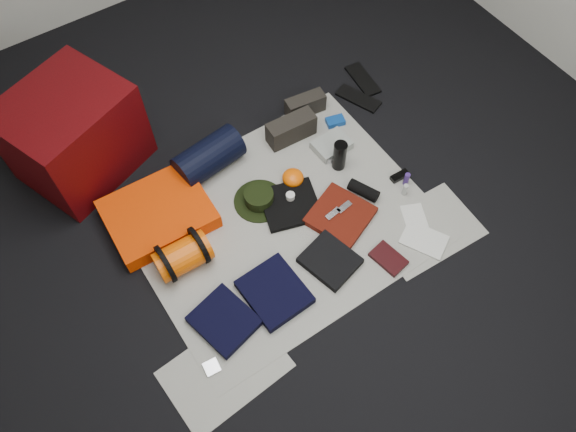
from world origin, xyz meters
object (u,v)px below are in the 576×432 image
sleeping_pad (158,214)px  stuff_sack (183,256)px  red_cabinet (73,134)px  compact_camera (334,158)px  paperback_book (388,258)px  water_bottle (340,156)px  navy_duffel (209,157)px

sleeping_pad → stuff_sack: (-0.02, -0.33, 0.04)m
red_cabinet → compact_camera: (1.25, -0.82, -0.25)m
sleeping_pad → paperback_book: sleeping_pad is taller
sleeping_pad → water_bottle: 1.10m
navy_duffel → water_bottle: 0.77m
red_cabinet → paperback_book: (1.10, -1.53, -0.25)m
stuff_sack → water_bottle: water_bottle is taller
compact_camera → red_cabinet: bearing=176.6°
sleeping_pad → compact_camera: size_ratio=6.29×
red_cabinet → paperback_book: bearing=-74.9°
stuff_sack → navy_duffel: bearing=48.1°
stuff_sack → compact_camera: stuff_sack is taller
stuff_sack → paperback_book: (0.93, -0.60, -0.07)m
sleeping_pad → compact_camera: 1.09m
red_cabinet → navy_duffel: bearing=-57.2°
paperback_book → sleeping_pad: bearing=124.5°
red_cabinet → compact_camera: red_cabinet is taller
red_cabinet → stuff_sack: 0.96m
red_cabinet → water_bottle: 1.53m
red_cabinet → stuff_sack: red_cabinet is taller
red_cabinet → water_bottle: red_cabinet is taller
water_bottle → stuff_sack: bearing=-176.6°
red_cabinet → navy_duffel: (0.60, -0.45, -0.16)m
compact_camera → water_bottle: bearing=-63.0°
sleeping_pad → navy_duffel: (0.42, 0.15, 0.05)m
red_cabinet → water_bottle: size_ratio=3.24×
sleeping_pad → paperback_book: size_ratio=2.98×
stuff_sack → navy_duffel: navy_duffel is taller
stuff_sack → paperback_book: bearing=-32.6°
sleeping_pad → paperback_book: bearing=-45.4°
paperback_book → stuff_sack: bearing=137.2°
water_bottle → compact_camera: (0.00, 0.05, -0.08)m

